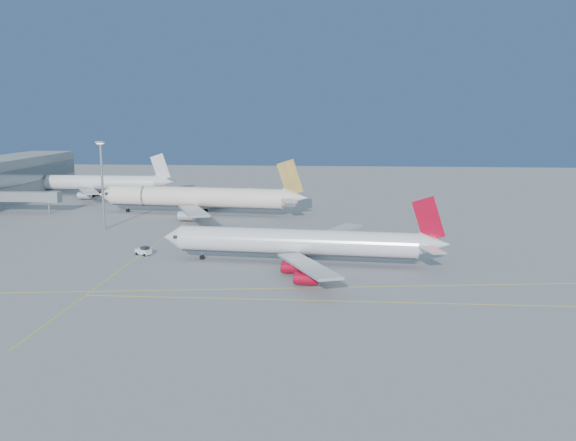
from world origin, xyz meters
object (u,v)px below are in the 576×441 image
(airliner_virgin, at_px, (302,243))
(light_mast, at_px, (102,178))
(airliner_third, at_px, (96,183))
(pushback_tug, at_px, (144,251))
(airliner_etihad, at_px, (200,197))

(airliner_virgin, distance_m, light_mast, 66.25)
(light_mast, bearing_deg, airliner_virgin, -32.25)
(airliner_third, relative_size, light_mast, 2.53)
(pushback_tug, relative_size, light_mast, 0.17)
(airliner_etihad, height_order, light_mast, light_mast)
(airliner_virgin, bearing_deg, light_mast, 153.21)
(airliner_third, height_order, pushback_tug, airliner_third)
(airliner_third, bearing_deg, airliner_etihad, -39.45)
(airliner_virgin, bearing_deg, pushback_tug, 176.99)
(airliner_virgin, relative_size, light_mast, 2.56)
(airliner_third, xyz_separation_m, light_mast, (27.76, -66.90, 9.07))
(airliner_third, relative_size, pushback_tug, 15.12)
(pushback_tug, bearing_deg, light_mast, 153.38)
(pushback_tug, bearing_deg, airliner_etihad, 118.85)
(airliner_etihad, height_order, pushback_tug, airliner_etihad)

